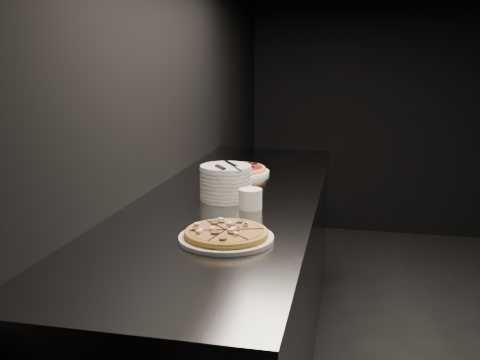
% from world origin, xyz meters
% --- Properties ---
extents(wall_left, '(0.02, 5.00, 2.80)m').
position_xyz_m(wall_left, '(-2.50, 0.00, 1.40)').
color(wall_left, black).
rests_on(wall_left, floor).
extents(counter, '(0.74, 2.44, 0.92)m').
position_xyz_m(counter, '(-2.13, 0.00, 0.46)').
color(counter, slate).
rests_on(counter, floor).
extents(pizza_mushroom, '(0.34, 0.34, 0.04)m').
position_xyz_m(pizza_mushroom, '(-2.02, -0.59, 0.94)').
color(pizza_mushroom, white).
rests_on(pizza_mushroom, counter).
extents(pizza_tomato, '(0.33, 0.33, 0.04)m').
position_xyz_m(pizza_tomato, '(-2.20, 0.42, 0.94)').
color(pizza_tomato, white).
rests_on(pizza_tomato, counter).
extents(plate_stack, '(0.21, 0.21, 0.14)m').
position_xyz_m(plate_stack, '(-2.14, -0.09, 0.99)').
color(plate_stack, white).
rests_on(plate_stack, counter).
extents(cutlery, '(0.11, 0.21, 0.01)m').
position_xyz_m(cutlery, '(-2.13, -0.10, 1.06)').
color(cutlery, silver).
rests_on(cutlery, plate_stack).
extents(ramekin, '(0.09, 0.09, 0.08)m').
position_xyz_m(ramekin, '(-2.01, -0.21, 0.96)').
color(ramekin, white).
rests_on(ramekin, counter).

